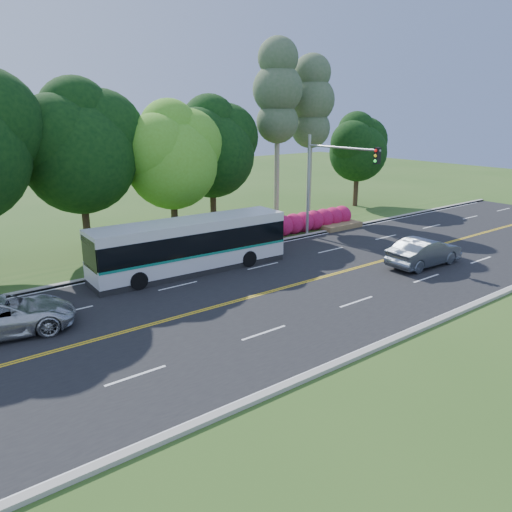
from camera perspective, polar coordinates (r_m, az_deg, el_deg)
ground at (r=26.33m, az=6.41°, el=-2.79°), size 120.00×120.00×0.00m
road at (r=26.33m, az=6.41°, el=-2.77°), size 60.00×14.00×0.02m
curb_north at (r=31.58m, az=-2.60°, el=0.70°), size 60.00×0.30×0.15m
curb_south at (r=22.11m, az=19.44°, el=-7.28°), size 60.00×0.30×0.15m
grass_verge at (r=33.07m, az=-4.44°, el=1.34°), size 60.00×4.00×0.10m
lane_markings at (r=26.26m, az=6.26°, el=-2.79°), size 57.60×13.82×0.00m
tree_row at (r=32.38m, az=-15.70°, el=12.47°), size 44.70×9.10×13.84m
bougainvillea_hedge at (r=36.60m, az=5.73°, el=3.85°), size 9.50×2.25×1.50m
traffic_signal at (r=33.54m, az=8.30°, el=9.48°), size 0.42×6.10×7.00m
transit_bus at (r=27.41m, az=-7.49°, el=1.11°), size 11.12×2.86×2.88m
sedan at (r=29.92m, az=18.69°, el=0.43°), size 4.94×1.85×1.61m
suv at (r=22.18m, az=-27.10°, el=-6.12°), size 5.91×3.50×1.54m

